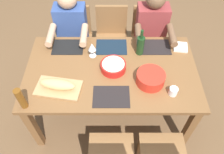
# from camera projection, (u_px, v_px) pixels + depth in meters

# --- Properties ---
(ground_plane) EXTENTS (8.00, 8.00, 0.00)m
(ground_plane) POSITION_uv_depth(u_px,v_px,m) (112.00, 110.00, 2.72)
(ground_plane) COLOR brown
(dining_table) EXTENTS (1.64, 0.94, 0.74)m
(dining_table) POSITION_uv_depth(u_px,v_px,m) (112.00, 75.00, 2.21)
(dining_table) COLOR brown
(dining_table) RESTS_ON ground_plane
(chair_far_center) EXTENTS (0.40, 0.40, 0.85)m
(chair_far_center) POSITION_uv_depth(u_px,v_px,m) (112.00, 36.00, 2.84)
(chair_far_center) COLOR olive
(chair_far_center) RESTS_ON ground_plane
(chair_far_right) EXTENTS (0.40, 0.40, 0.85)m
(chair_far_right) POSITION_uv_depth(u_px,v_px,m) (148.00, 36.00, 2.84)
(chair_far_right) COLOR olive
(chair_far_right) RESTS_ON ground_plane
(diner_far_right) EXTENTS (0.41, 0.53, 1.20)m
(diner_far_right) POSITION_uv_depth(u_px,v_px,m) (152.00, 32.00, 2.56)
(diner_far_right) COLOR #2D2D38
(diner_far_right) RESTS_ON ground_plane
(chair_far_left) EXTENTS (0.40, 0.40, 0.85)m
(chair_far_left) POSITION_uv_depth(u_px,v_px,m) (77.00, 36.00, 2.84)
(chair_far_left) COLOR olive
(chair_far_left) RESTS_ON ground_plane
(diner_far_left) EXTENTS (0.41, 0.53, 1.20)m
(diner_far_left) POSITION_uv_depth(u_px,v_px,m) (73.00, 32.00, 2.56)
(diner_far_left) COLOR #2D2D38
(diner_far_left) RESTS_ON ground_plane
(serving_bowl_pasta) EXTENTS (0.24, 0.24, 0.08)m
(serving_bowl_pasta) POSITION_uv_depth(u_px,v_px,m) (114.00, 66.00, 2.12)
(serving_bowl_pasta) COLOR red
(serving_bowl_pasta) RESTS_ON dining_table
(serving_bowl_salad) EXTENTS (0.26, 0.26, 0.11)m
(serving_bowl_salad) POSITION_uv_depth(u_px,v_px,m) (151.00, 78.00, 2.00)
(serving_bowl_salad) COLOR red
(serving_bowl_salad) RESTS_ON dining_table
(cutting_board) EXTENTS (0.43, 0.28, 0.02)m
(cutting_board) POSITION_uv_depth(u_px,v_px,m) (59.00, 88.00, 2.00)
(cutting_board) COLOR tan
(cutting_board) RESTS_ON dining_table
(bread_loaf) EXTENTS (0.33, 0.16, 0.09)m
(bread_loaf) POSITION_uv_depth(u_px,v_px,m) (58.00, 84.00, 1.95)
(bread_loaf) COLOR tan
(bread_loaf) RESTS_ON cutting_board
(wine_bottle) EXTENTS (0.08, 0.08, 0.29)m
(wine_bottle) POSITION_uv_depth(u_px,v_px,m) (141.00, 45.00, 2.20)
(wine_bottle) COLOR #193819
(wine_bottle) RESTS_ON dining_table
(beer_bottle) EXTENTS (0.06, 0.06, 0.22)m
(beer_bottle) POSITION_uv_depth(u_px,v_px,m) (22.00, 98.00, 1.81)
(beer_bottle) COLOR brown
(beer_bottle) RESTS_ON dining_table
(wine_glass) EXTENTS (0.08, 0.08, 0.17)m
(wine_glass) POSITION_uv_depth(u_px,v_px,m) (93.00, 47.00, 2.17)
(wine_glass) COLOR silver
(wine_glass) RESTS_ON dining_table
(cup_near_right) EXTENTS (0.07, 0.07, 0.08)m
(cup_near_right) POSITION_uv_depth(u_px,v_px,m) (174.00, 92.00, 1.94)
(cup_near_right) COLOR white
(cup_near_right) RESTS_ON dining_table
(placemat_far_center) EXTENTS (0.32, 0.23, 0.01)m
(placemat_far_center) POSITION_uv_depth(u_px,v_px,m) (112.00, 47.00, 2.34)
(placemat_far_center) COLOR #142333
(placemat_far_center) RESTS_ON dining_table
(placemat_far_right) EXTENTS (0.32, 0.23, 0.01)m
(placemat_far_right) POSITION_uv_depth(u_px,v_px,m) (155.00, 47.00, 2.34)
(placemat_far_right) COLOR black
(placemat_far_right) RESTS_ON dining_table
(placemat_near_center) EXTENTS (0.32, 0.23, 0.01)m
(placemat_near_center) POSITION_uv_depth(u_px,v_px,m) (112.00, 97.00, 1.95)
(placemat_near_center) COLOR black
(placemat_near_center) RESTS_ON dining_table
(placemat_far_left) EXTENTS (0.32, 0.23, 0.01)m
(placemat_far_left) POSITION_uv_depth(u_px,v_px,m) (69.00, 47.00, 2.34)
(placemat_far_left) COLOR black
(placemat_far_left) RESTS_ON dining_table
(napkin_stack) EXTENTS (0.16, 0.16, 0.02)m
(napkin_stack) POSITION_uv_depth(u_px,v_px,m) (181.00, 47.00, 2.32)
(napkin_stack) COLOR white
(napkin_stack) RESTS_ON dining_table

